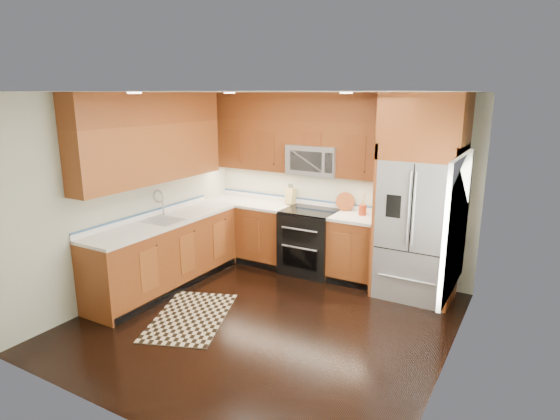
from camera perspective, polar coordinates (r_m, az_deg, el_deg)
The scene contains 16 objects.
ground at distance 5.61m, azimuth -1.90°, elevation -13.41°, with size 4.00×4.00×0.00m, color black.
wall_back at distance 6.88m, azimuth 6.84°, elevation 3.18°, with size 4.00×0.02×2.60m, color beige.
wall_left at distance 6.40m, azimuth -17.40°, elevation 1.82°, with size 0.02×4.00×2.60m, color beige.
wall_right at distance 4.46m, azimuth 20.41°, elevation -3.64°, with size 0.02×4.00×2.60m, color beige.
window at distance 4.62m, azimuth 20.68°, elevation -1.75°, with size 0.04×1.10×1.30m.
base_cabinets at distance 6.76m, azimuth -6.81°, elevation -4.46°, with size 2.85×3.00×0.90m.
countertop at distance 6.64m, azimuth -5.34°, elevation -0.54°, with size 2.86×3.01×0.04m.
upper_cabinets at distance 6.55m, azimuth -5.64°, elevation 9.07°, with size 2.85×3.00×1.15m.
range at distance 6.89m, azimuth 3.63°, elevation -3.86°, with size 0.76×0.67×0.95m.
microwave at distance 6.74m, azimuth 4.28°, elevation 6.12°, with size 0.76×0.40×0.42m.
refrigerator at distance 6.14m, azimuth 16.66°, elevation 1.39°, with size 0.98×0.75×2.60m.
sink_faucet at distance 6.44m, azimuth -14.12°, elevation -0.71°, with size 0.54×0.44×0.37m.
rug at distance 5.80m, azimuth -10.82°, elevation -12.65°, with size 0.80×1.34×0.01m, color black.
knife_block at distance 7.12m, azimuth 1.30°, elevation 1.74°, with size 0.12×0.16×0.31m.
utensil_crock at distance 6.57m, azimuth 10.03°, elevation 0.28°, with size 0.13×0.13×0.31m.
cutting_board at distance 6.80m, azimuth 7.92°, elevation -0.01°, with size 0.27×0.27×0.02m, color brown.
Camera 1 is at (2.64, -4.22, 2.59)m, focal length 30.00 mm.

